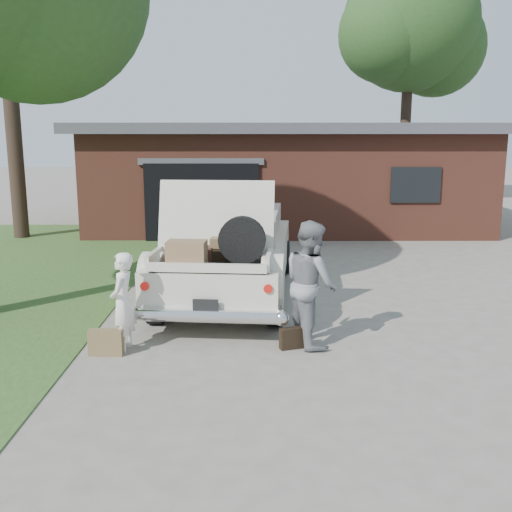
{
  "coord_description": "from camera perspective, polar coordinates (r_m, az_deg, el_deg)",
  "views": [
    {
      "loc": [
        -0.03,
        -8.8,
        3.05
      ],
      "look_at": [
        0.0,
        0.6,
        1.1
      ],
      "focal_mm": 42.0,
      "sensor_mm": 36.0,
      "label": 1
    }
  ],
  "objects": [
    {
      "name": "woman_left",
      "position": [
        8.63,
        -12.59,
        -4.32
      ],
      "size": [
        0.39,
        0.55,
        1.42
      ],
      "primitive_type": "imported",
      "rotation": [
        0.0,
        0.0,
        -1.67
      ],
      "color": "white",
      "rests_on": "ground"
    },
    {
      "name": "suitcase_right",
      "position": [
        8.68,
        3.58,
        -7.8
      ],
      "size": [
        0.42,
        0.25,
        0.31
      ],
      "primitive_type": "cube",
      "rotation": [
        0.0,
        0.0,
        0.32
      ],
      "color": "black",
      "rests_on": "ground"
    },
    {
      "name": "house",
      "position": [
        20.34,
        2.68,
        7.82
      ],
      "size": [
        12.8,
        7.8,
        3.3
      ],
      "color": "brown",
      "rests_on": "ground"
    },
    {
      "name": "sedan",
      "position": [
        11.28,
        -2.57,
        0.35
      ],
      "size": [
        2.63,
        5.8,
        2.3
      ],
      "rotation": [
        0.0,
        0.0,
        -0.08
      ],
      "color": "beige",
      "rests_on": "ground"
    },
    {
      "name": "suitcase_left",
      "position": [
        8.65,
        -14.09,
        -7.99
      ],
      "size": [
        0.48,
        0.17,
        0.37
      ],
      "primitive_type": "cube",
      "rotation": [
        0.0,
        0.0,
        -0.04
      ],
      "color": "olive",
      "rests_on": "ground"
    },
    {
      "name": "tree_right",
      "position": [
        26.78,
        14.64,
        19.99
      ],
      "size": [
        6.32,
        5.49,
        10.13
      ],
      "color": "#38281E",
      "rests_on": "ground"
    },
    {
      "name": "woman_right",
      "position": [
        8.67,
        5.24,
        -2.6
      ],
      "size": [
        0.96,
        1.07,
        1.83
      ],
      "primitive_type": "imported",
      "rotation": [
        0.0,
        0.0,
        1.93
      ],
      "color": "gray",
      "rests_on": "ground"
    },
    {
      "name": "ground",
      "position": [
        9.31,
        0.01,
        -7.4
      ],
      "size": [
        90.0,
        90.0,
        0.0
      ],
      "primitive_type": "plane",
      "color": "gray",
      "rests_on": "ground"
    }
  ]
}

